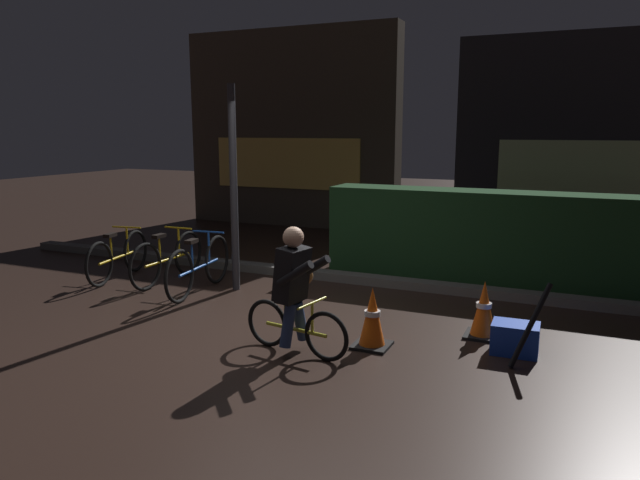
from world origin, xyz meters
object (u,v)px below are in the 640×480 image
(parked_bike_leftmost, at_px, (118,256))
(traffic_cone_near, at_px, (372,318))
(parked_bike_center_left, at_px, (199,266))
(cyclist, at_px, (295,290))
(street_post, at_px, (234,189))
(blue_crate, at_px, (515,338))
(traffic_cone_far, at_px, (484,310))
(closed_umbrella, at_px, (530,325))
(parked_bike_left_mid, at_px, (168,259))

(parked_bike_leftmost, bearing_deg, traffic_cone_near, -115.27)
(parked_bike_center_left, bearing_deg, cyclist, -130.48)
(street_post, relative_size, traffic_cone_near, 4.44)
(traffic_cone_near, height_order, blue_crate, traffic_cone_near)
(traffic_cone_far, height_order, closed_umbrella, closed_umbrella)
(parked_bike_leftmost, relative_size, blue_crate, 3.55)
(traffic_cone_near, distance_m, traffic_cone_far, 1.22)
(parked_bike_left_mid, height_order, blue_crate, parked_bike_left_mid)
(street_post, xyz_separation_m, traffic_cone_far, (3.36, -0.56, -1.07))
(traffic_cone_far, bearing_deg, cyclist, -143.69)
(street_post, bearing_deg, cyclist, -44.75)
(parked_bike_leftmost, xyz_separation_m, traffic_cone_near, (4.26, -1.11, -0.04))
(parked_bike_center_left, height_order, blue_crate, parked_bike_center_left)
(street_post, relative_size, parked_bike_center_left, 1.60)
(traffic_cone_near, bearing_deg, traffic_cone_far, 37.48)
(traffic_cone_far, relative_size, closed_umbrella, 0.71)
(traffic_cone_far, distance_m, cyclist, 2.02)
(traffic_cone_near, relative_size, closed_umbrella, 0.72)
(parked_bike_center_left, relative_size, traffic_cone_far, 2.81)
(traffic_cone_far, xyz_separation_m, closed_umbrella, (0.50, -0.59, 0.09))
(cyclist, bearing_deg, parked_bike_left_mid, 159.17)
(parked_bike_center_left, relative_size, closed_umbrella, 2.00)
(parked_bike_left_mid, distance_m, blue_crate, 4.88)
(street_post, relative_size, traffic_cone_far, 4.51)
(parked_bike_leftmost, xyz_separation_m, parked_bike_left_mid, (0.78, 0.13, 0.01))
(traffic_cone_far, distance_m, closed_umbrella, 0.78)
(parked_bike_center_left, relative_size, traffic_cone_near, 2.77)
(parked_bike_left_mid, bearing_deg, blue_crate, -100.99)
(parked_bike_center_left, xyz_separation_m, blue_crate, (4.07, -0.57, -0.21))
(parked_bike_leftmost, relative_size, cyclist, 1.25)
(parked_bike_center_left, xyz_separation_m, cyclist, (2.11, -1.41, 0.27))
(parked_bike_left_mid, height_order, traffic_cone_near, parked_bike_left_mid)
(traffic_cone_far, xyz_separation_m, cyclist, (-1.61, -1.18, 0.34))
(traffic_cone_far, height_order, cyclist, cyclist)
(parked_bike_center_left, distance_m, cyclist, 2.56)
(parked_bike_leftmost, height_order, traffic_cone_far, parked_bike_leftmost)
(street_post, distance_m, traffic_cone_near, 2.92)
(street_post, distance_m, traffic_cone_far, 3.57)
(traffic_cone_far, bearing_deg, parked_bike_center_left, 176.45)
(street_post, height_order, blue_crate, street_post)
(traffic_cone_near, relative_size, cyclist, 0.49)
(street_post, distance_m, parked_bike_leftmost, 2.14)
(parked_bike_leftmost, bearing_deg, cyclist, -123.80)
(cyclist, bearing_deg, traffic_cone_far, 46.08)
(street_post, relative_size, closed_umbrella, 3.20)
(traffic_cone_far, bearing_deg, closed_umbrella, -49.62)
(cyclist, bearing_deg, street_post, 145.01)
(parked_bike_left_mid, relative_size, blue_crate, 3.71)
(street_post, height_order, parked_bike_center_left, street_post)
(traffic_cone_near, bearing_deg, street_post, 151.46)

